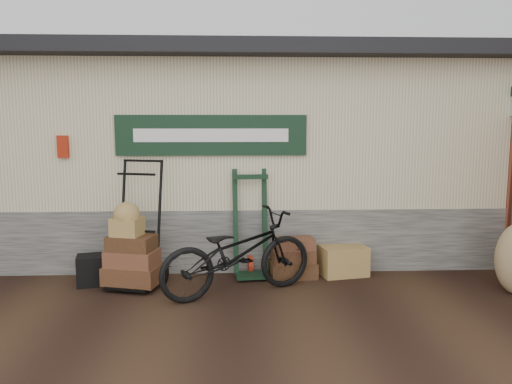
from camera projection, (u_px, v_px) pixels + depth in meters
ground at (234, 297)px, 6.12m from camera, size 80.00×80.00×0.00m
station_building at (233, 152)px, 8.61m from camera, size 14.40×4.10×3.20m
porter_trolley at (138, 222)px, 6.48m from camera, size 0.97×0.82×1.67m
green_barrow at (251, 224)px, 6.87m from camera, size 0.58×0.51×1.48m
suitcase_stack at (293, 257)px, 6.88m from camera, size 0.66×0.45×0.56m
wicker_hamper at (343, 261)px, 6.98m from camera, size 0.70×0.53×0.41m
black_trunk at (93, 270)px, 6.57m from camera, size 0.46×0.41×0.39m
bicycle at (237, 249)px, 6.13m from camera, size 1.46×2.12×1.17m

